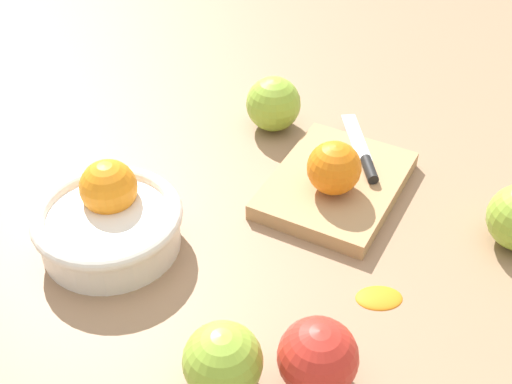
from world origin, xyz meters
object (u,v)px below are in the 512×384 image
apple_back_right (273,104)px  cutting_board (336,185)px  orange_on_board (332,167)px  bowl (109,220)px  apple_front_left (223,361)px  knife (364,155)px  apple_front_left_2 (318,357)px

apple_back_right → cutting_board: bearing=-112.3°
cutting_board → orange_on_board: (-0.02, -0.01, 0.04)m
orange_on_board → apple_back_right: orange_on_board is taller
bowl → apple_front_left: 0.24m
bowl → cutting_board: bearing=-31.3°
orange_on_board → apple_front_left: orange_on_board is taller
orange_on_board → knife: orange_on_board is taller
bowl → knife: bowl is taller
bowl → apple_front_left: size_ratio=2.27×
apple_front_left_2 → knife: bearing=25.4°
knife → apple_front_left: apple_front_left is taller
apple_back_right → apple_front_left: bearing=-147.5°
knife → apple_back_right: 0.16m
cutting_board → apple_front_left_2: size_ratio=2.62×
bowl → apple_front_left: (-0.06, -0.23, 0.00)m
cutting_board → apple_back_right: (0.06, 0.15, 0.03)m
bowl → apple_front_left_2: size_ratio=2.24×
cutting_board → apple_front_left: apple_front_left is taller
cutting_board → knife: size_ratio=1.66×
cutting_board → apple_front_left_2: apple_front_left_2 is taller
apple_back_right → apple_front_left: 0.44m
apple_back_right → apple_front_left_2: bearing=-135.9°
cutting_board → orange_on_board: orange_on_board is taller
orange_on_board → apple_back_right: (0.08, 0.16, -0.02)m
bowl → apple_front_left_2: bowl is taller
cutting_board → apple_front_left: 0.32m
cutting_board → apple_front_left: (-0.31, -0.08, 0.03)m
apple_front_left_2 → apple_back_right: bearing=44.1°
bowl → cutting_board: size_ratio=0.85×
bowl → cutting_board: (0.25, -0.15, -0.02)m
knife → apple_front_left: size_ratio=1.61×
knife → apple_back_right: (0.00, 0.16, 0.01)m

